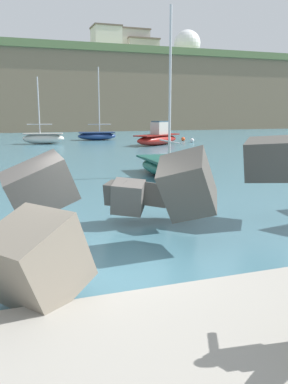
{
  "coord_description": "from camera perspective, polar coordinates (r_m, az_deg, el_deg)",
  "views": [
    {
      "loc": [
        -1.84,
        -7.66,
        3.13
      ],
      "look_at": [
        1.0,
        0.5,
        1.4
      ],
      "focal_mm": 37.25,
      "sensor_mm": 36.0,
      "label": 1
    }
  ],
  "objects": [
    {
      "name": "station_building_west",
      "position": [
        92.42,
        -1.85,
        20.12
      ],
      "size": [
        6.46,
        7.93,
        6.4
      ],
      "color": "#B2ADA3",
      "rests_on": "headland_bluff"
    },
    {
      "name": "boat_mid_right",
      "position": [
        39.21,
        1.99,
        7.82
      ],
      "size": [
        6.02,
        4.85,
        2.32
      ],
      "color": "maroon",
      "rests_on": "ground"
    },
    {
      "name": "boat_mid_centre",
      "position": [
        20.21,
        3.26,
        3.81
      ],
      "size": [
        2.39,
        4.96,
        8.01
      ],
      "color": "#1E6656",
      "rests_on": "ground"
    },
    {
      "name": "station_building_east",
      "position": [
        83.9,
        -5.44,
        20.7
      ],
      "size": [
        5.51,
        5.11,
        5.59
      ],
      "color": "silver",
      "rests_on": "headland_bluff"
    },
    {
      "name": "mooring_buoy_middle",
      "position": [
        42.9,
        6.9,
        7.35
      ],
      "size": [
        0.44,
        0.44,
        0.44
      ],
      "color": "silver",
      "rests_on": "ground"
    },
    {
      "name": "ground_plane",
      "position": [
        8.48,
        -5.38,
        -10.4
      ],
      "size": [
        400.0,
        400.0,
        0.0
      ],
      "primitive_type": "plane",
      "color": "#42707F"
    },
    {
      "name": "mooring_buoy_inner",
      "position": [
        44.85,
        5.63,
        7.55
      ],
      "size": [
        0.44,
        0.44,
        0.44
      ],
      "color": "#E54C1E",
      "rests_on": "ground"
    },
    {
      "name": "boat_near_centre",
      "position": [
        41.68,
        -14.21,
        7.51
      ],
      "size": [
        4.4,
        2.5,
        6.56
      ],
      "color": "beige",
      "rests_on": "ground"
    },
    {
      "name": "walkway_path",
      "position": [
        5.08,
        6.65,
        -25.08
      ],
      "size": [
        48.0,
        4.4,
        0.24
      ],
      "primitive_type": "cube",
      "color": "#9E998E",
      "rests_on": "ground"
    },
    {
      "name": "boat_mid_left",
      "position": [
        46.58,
        -6.76,
        8.05
      ],
      "size": [
        4.6,
        2.6,
        8.13
      ],
      "color": "navy",
      "rests_on": "ground"
    },
    {
      "name": "station_building_central",
      "position": [
        91.59,
        -0.66,
        19.58
      ],
      "size": [
        6.91,
        7.66,
        4.42
      ],
      "color": "#B2ADA3",
      "rests_on": "headland_bluff"
    },
    {
      "name": "breakwater_jetty",
      "position": [
        9.22,
        -4.08,
        0.02
      ],
      "size": [
        31.28,
        6.74,
        3.15
      ],
      "color": "#3D3A38",
      "rests_on": "ground"
    },
    {
      "name": "radar_dome",
      "position": [
        102.45,
        6.19,
        19.88
      ],
      "size": [
        6.38,
        6.38,
        8.49
      ],
      "color": "silver",
      "rests_on": "headland_bluff"
    },
    {
      "name": "headland_bluff",
      "position": [
        87.7,
        -6.36,
        13.82
      ],
      "size": [
        76.68,
        40.22,
        14.05
      ],
      "color": "#847056",
      "rests_on": "ground"
    }
  ]
}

